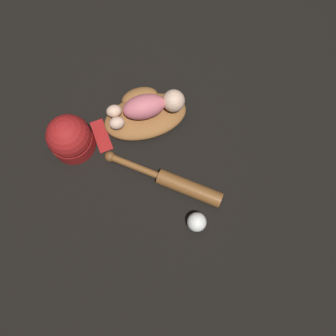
# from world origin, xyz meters

# --- Properties ---
(ground_plane) EXTENTS (6.00, 6.00, 0.00)m
(ground_plane) POSITION_xyz_m (0.00, 0.00, 0.00)
(ground_plane) COLOR black
(baseball_glove) EXTENTS (0.37, 0.27, 0.07)m
(baseball_glove) POSITION_xyz_m (0.03, 0.01, 0.04)
(baseball_glove) COLOR #935B2D
(baseball_glove) RESTS_ON ground
(baby_figure) EXTENTS (0.32, 0.13, 0.09)m
(baby_figure) POSITION_xyz_m (0.05, -0.01, 0.12)
(baby_figure) COLOR #D16670
(baby_figure) RESTS_ON baseball_glove
(baseball_bat) EXTENTS (0.39, 0.37, 0.06)m
(baseball_bat) POSITION_xyz_m (0.05, -0.32, 0.03)
(baseball_bat) COLOR brown
(baseball_bat) RESTS_ON ground
(baseball) EXTENTS (0.07, 0.07, 0.07)m
(baseball) POSITION_xyz_m (0.06, -0.49, 0.04)
(baseball) COLOR white
(baseball) RESTS_ON ground
(baseball_cap) EXTENTS (0.23, 0.18, 0.18)m
(baseball_cap) POSITION_xyz_m (-0.29, 0.00, 0.07)
(baseball_cap) COLOR maroon
(baseball_cap) RESTS_ON ground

